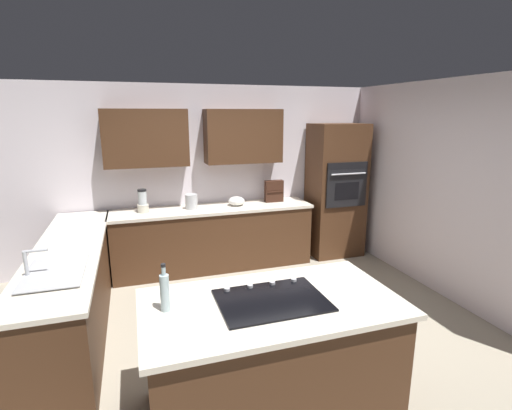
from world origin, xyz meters
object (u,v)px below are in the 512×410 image
Objects in this scene: wall_oven at (336,190)px; mixing_bowl at (236,201)px; cooktop at (271,300)px; spice_rack at (274,191)px; oil_bottle at (165,292)px; kettle at (191,202)px; sink_unit at (54,272)px; blender at (143,203)px.

mixing_bowl is (1.60, -0.02, -0.06)m from wall_oven.
wall_oven is 2.70× the size of cooktop.
oil_bottle is (1.85, 2.85, -0.02)m from spice_rack.
spice_rack reaches higher than mixing_bowl.
kettle reaches higher than cooktop.
kettle is (-1.43, -1.89, 0.09)m from sink_unit.
cooktop is 3.15m from spice_rack.
cooktop is at bearing 69.13° from spice_rack.
spice_rack is at bearing -178.21° from blender.
blender is at bearing -112.37° from sink_unit.
mixing_bowl is (-0.52, -2.88, 0.06)m from cooktop.
mixing_bowl is 0.73× the size of spice_rack.
wall_oven is at bearing -153.09° from sink_unit.
spice_rack is 0.96× the size of oil_bottle.
mixing_bowl is 0.65m from kettle.
kettle is at bearing -180.00° from blender.
oil_bottle is at bearing 132.79° from sink_unit.
blender reaches higher than mixing_bowl.
kettle is (0.65, 0.00, 0.04)m from mixing_bowl.
cooktop is (2.12, 2.85, -0.12)m from wall_oven.
sink_unit is 0.92× the size of cooktop.
kettle is (-0.65, -0.00, -0.03)m from blender.
sink_unit is 1.23m from oil_bottle.
wall_oven is at bearing 179.11° from mixing_bowl.
oil_bottle is at bearing 77.89° from kettle.
oil_bottle reaches higher than kettle.
kettle is (2.25, -0.02, -0.02)m from wall_oven.
spice_rack is (-1.12, -2.94, 0.15)m from cooktop.
mixing_bowl is (-1.30, -0.00, -0.07)m from blender.
cooktop is 2.88m from kettle.
cooktop is at bearing 173.07° from oil_bottle.
kettle is at bearing -102.11° from oil_bottle.
spice_rack is (-1.90, -0.06, 0.03)m from blender.
blender is 0.94× the size of oil_bottle.
kettle is (1.25, 0.06, -0.06)m from spice_rack.
wall_oven is 2.93× the size of sink_unit.
oil_bottle is (-0.83, 0.90, 0.12)m from sink_unit.
sink_unit reaches higher than kettle.
sink_unit is 2.16× the size of spice_rack.
cooktop is at bearing 92.60° from kettle.
mixing_bowl is at bearing -137.69° from sink_unit.
sink_unit is 3.39× the size of kettle.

